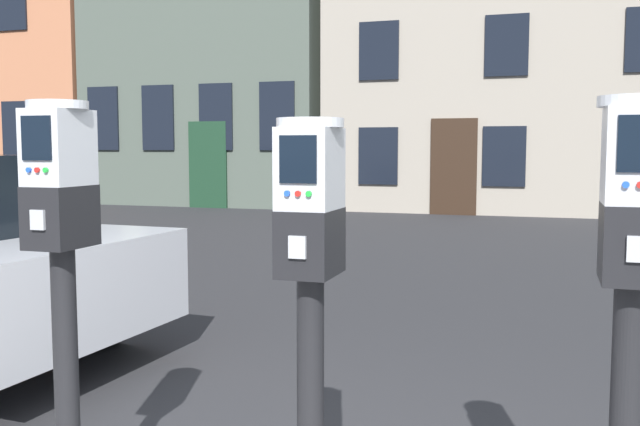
{
  "coord_description": "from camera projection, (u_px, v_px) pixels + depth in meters",
  "views": [
    {
      "loc": [
        0.74,
        -2.33,
        1.47
      ],
      "look_at": [
        -0.01,
        -0.05,
        1.25
      ],
      "focal_mm": 40.45,
      "sensor_mm": 36.0,
      "label": 1
    }
  ],
  "objects": [
    {
      "name": "townhouse_cream_stone",
      "position": [
        516.0,
        21.0,
        18.2
      ],
      "size": [
        8.25,
        6.83,
        9.31
      ],
      "color": "#9E9384",
      "rests_on": "ground_plane"
    },
    {
      "name": "parking_meter_near_kerb",
      "position": [
        61.0,
        230.0,
        2.62
      ],
      "size": [
        0.22,
        0.25,
        1.5
      ],
      "rotation": [
        0.0,
        0.0,
        -1.56
      ],
      "color": "black",
      "rests_on": "sidewalk_slab"
    },
    {
      "name": "parking_meter_end_of_row",
      "position": [
        632.0,
        260.0,
        2.02
      ],
      "size": [
        0.22,
        0.25,
        1.47
      ],
      "rotation": [
        0.0,
        0.0,
        -1.56
      ],
      "color": "black",
      "rests_on": "sidewalk_slab"
    },
    {
      "name": "parking_meter_twin_adjacent",
      "position": [
        310.0,
        256.0,
        2.32
      ],
      "size": [
        0.22,
        0.25,
        1.42
      ],
      "rotation": [
        0.0,
        0.0,
        -1.56
      ],
      "color": "black",
      "rests_on": "sidewalk_slab"
    }
  ]
}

